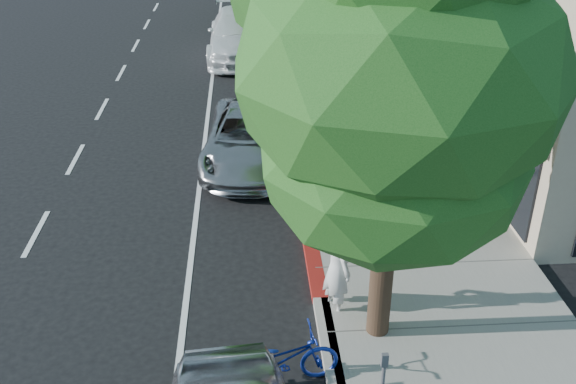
{
  "coord_description": "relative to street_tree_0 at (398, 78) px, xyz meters",
  "views": [
    {
      "loc": [
        -1.3,
        -10.83,
        7.73
      ],
      "look_at": [
        -0.49,
        1.09,
        1.35
      ],
      "focal_mm": 40.0,
      "sensor_mm": 36.0,
      "label": 1
    }
  ],
  "objects": [
    {
      "name": "curb",
      "position": [
        -0.9,
        10.0,
        -4.74
      ],
      "size": [
        0.3,
        56.0,
        0.15
      ],
      "primitive_type": "cube",
      "color": "#9E998E",
      "rests_on": "ground"
    },
    {
      "name": "dark_sedan",
      "position": [
        -1.4,
        11.74,
        -4.04
      ],
      "size": [
        1.96,
        4.8,
        1.55
      ],
      "primitive_type": "imported",
      "rotation": [
        0.0,
        0.0,
        0.07
      ],
      "color": "black",
      "rests_on": "ground"
    },
    {
      "name": "street_tree_0",
      "position": [
        0.0,
        0.0,
        0.0
      ],
      "size": [
        4.94,
        4.94,
        7.84
      ],
      "color": "black",
      "rests_on": "ground"
    },
    {
      "name": "pedestrian",
      "position": [
        1.39,
        10.16,
        -3.84
      ],
      "size": [
        0.84,
        0.68,
        1.64
      ],
      "primitive_type": "imported",
      "rotation": [
        0.0,
        0.0,
        3.07
      ],
      "color": "black",
      "rests_on": "sidewalk"
    },
    {
      "name": "silver_suv",
      "position": [
        -2.13,
        7.5,
        -4.08
      ],
      "size": [
        2.89,
        5.45,
        1.46
      ],
      "primitive_type": "imported",
      "rotation": [
        0.0,
        0.0,
        -0.09
      ],
      "color": "#98989C",
      "rests_on": "ground"
    },
    {
      "name": "bicycle",
      "position": [
        -1.77,
        -1.0,
        -4.32
      ],
      "size": [
        1.95,
        0.91,
        0.99
      ],
      "primitive_type": "imported",
      "rotation": [
        0.0,
        0.0,
        1.71
      ],
      "color": "#172DA0",
      "rests_on": "ground"
    },
    {
      "name": "white_pickup",
      "position": [
        -2.39,
        18.07,
        -3.89
      ],
      "size": [
        2.7,
        6.41,
        1.85
      ],
      "primitive_type": "imported",
      "rotation": [
        0.0,
        0.0,
        -0.02
      ],
      "color": "white",
      "rests_on": "ground"
    },
    {
      "name": "sidewalk",
      "position": [
        1.4,
        10.0,
        -4.74
      ],
      "size": [
        4.6,
        56.0,
        0.15
      ],
      "primitive_type": "cube",
      "color": "gray",
      "rests_on": "ground"
    },
    {
      "name": "ground",
      "position": [
        -0.9,
        2.0,
        -4.81
      ],
      "size": [
        120.0,
        120.0,
        0.0
      ],
      "primitive_type": "plane",
      "color": "black",
      "rests_on": "ground"
    },
    {
      "name": "curb_red_segment",
      "position": [
        -0.9,
        3.0,
        -4.74
      ],
      "size": [
        0.32,
        4.0,
        0.15
      ],
      "primitive_type": "cube",
      "color": "maroon",
      "rests_on": "ground"
    },
    {
      "name": "cyclist",
      "position": [
        -0.65,
        0.78,
        -3.85
      ],
      "size": [
        0.73,
        0.83,
        1.92
      ],
      "primitive_type": "imported",
      "rotation": [
        0.0,
        0.0,
        2.04
      ],
      "color": "silver",
      "rests_on": "ground"
    }
  ]
}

